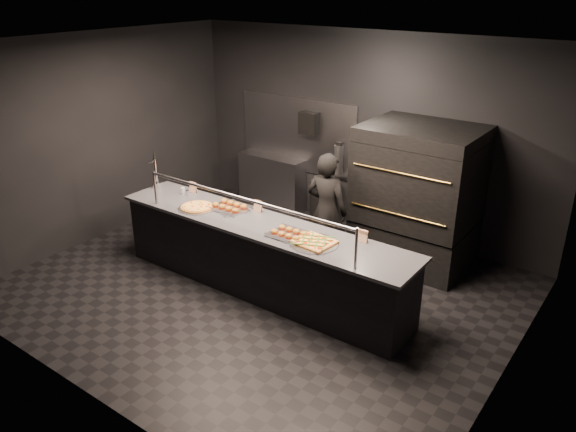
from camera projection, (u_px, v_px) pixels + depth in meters
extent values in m
plane|color=black|center=(261.00, 289.00, 7.17)|extent=(6.00, 6.00, 0.00)
plane|color=black|center=(256.00, 45.00, 5.98)|extent=(6.00, 6.00, 0.00)
cube|color=black|center=(363.00, 133.00, 8.43)|extent=(6.00, 0.04, 3.00)
cube|color=black|center=(72.00, 258.00, 4.72)|extent=(6.00, 0.04, 3.00)
cube|color=black|center=(99.00, 138.00, 8.20)|extent=(0.04, 5.00, 3.00)
cube|color=black|center=(523.00, 245.00, 4.95)|extent=(0.04, 5.00, 3.00)
cube|color=#99999E|center=(297.00, 134.00, 9.15)|extent=(2.20, 0.02, 1.20)
cube|color=black|center=(260.00, 258.00, 7.00)|extent=(4.00, 0.70, 0.88)
cube|color=#37383C|center=(260.00, 225.00, 6.81)|extent=(4.10, 0.78, 0.04)
cylinder|color=#99999E|center=(155.00, 187.00, 7.31)|extent=(0.03, 0.03, 0.45)
cylinder|color=#99999E|center=(356.00, 248.00, 5.68)|extent=(0.03, 0.03, 0.45)
cylinder|color=#99999E|center=(243.00, 198.00, 6.42)|extent=(3.00, 0.04, 0.04)
cube|color=black|center=(413.00, 240.00, 7.81)|extent=(1.50, 1.15, 0.60)
cube|color=black|center=(417.00, 200.00, 7.57)|extent=(1.50, 1.20, 0.55)
cube|color=black|center=(421.00, 161.00, 7.36)|extent=(1.50, 1.20, 0.55)
cube|color=black|center=(423.00, 133.00, 7.21)|extent=(1.50, 1.20, 0.18)
cylinder|color=gold|center=(397.00, 214.00, 7.11)|extent=(1.30, 0.02, 0.02)
cylinder|color=gold|center=(400.00, 173.00, 6.90)|extent=(1.30, 0.02, 0.02)
cube|color=#99999E|center=(272.00, 181.00, 9.58)|extent=(1.20, 0.35, 0.90)
cube|color=black|center=(309.00, 123.00, 8.82)|extent=(0.30, 0.20, 0.35)
cylinder|color=#B2B2B7|center=(338.00, 160.00, 8.73)|extent=(0.14, 0.14, 0.45)
cube|color=black|center=(339.00, 144.00, 8.63)|extent=(0.10, 0.06, 0.06)
cylinder|color=silver|center=(157.00, 185.00, 7.93)|extent=(0.15, 0.15, 0.08)
cylinder|color=silver|center=(156.00, 172.00, 7.86)|extent=(0.05, 0.05, 0.38)
cylinder|color=silver|center=(150.00, 162.00, 7.73)|extent=(0.02, 0.10, 0.02)
cone|color=black|center=(154.00, 154.00, 7.75)|extent=(0.05, 0.05, 0.15)
cylinder|color=silver|center=(197.00, 208.00, 7.24)|extent=(0.49, 0.49, 0.01)
cylinder|color=#C98140|center=(197.00, 207.00, 7.24)|extent=(0.42, 0.42, 0.02)
cylinder|color=#FDBE52|center=(197.00, 206.00, 7.23)|extent=(0.37, 0.37, 0.01)
cube|color=silver|center=(230.00, 208.00, 7.22)|extent=(0.59, 0.51, 0.02)
ellipsoid|color=#AC7224|center=(216.00, 204.00, 7.24)|extent=(0.09, 0.09, 0.06)
ellipsoid|color=#AC7224|center=(224.00, 201.00, 7.36)|extent=(0.09, 0.09, 0.06)
ellipsoid|color=#AC7224|center=(222.00, 206.00, 7.18)|extent=(0.09, 0.09, 0.06)
ellipsoid|color=#AC7224|center=(230.00, 202.00, 7.30)|extent=(0.09, 0.09, 0.06)
ellipsoid|color=#AC7224|center=(229.00, 208.00, 7.12)|extent=(0.09, 0.09, 0.06)
ellipsoid|color=#AC7224|center=(237.00, 204.00, 7.24)|extent=(0.09, 0.09, 0.06)
ellipsoid|color=#AC7224|center=(235.00, 210.00, 7.06)|extent=(0.09, 0.09, 0.06)
ellipsoid|color=#AC7224|center=(244.00, 206.00, 7.18)|extent=(0.09, 0.09, 0.06)
cube|color=silver|center=(289.00, 235.00, 6.47)|extent=(0.48, 0.38, 0.02)
ellipsoid|color=#AC7224|center=(274.00, 231.00, 6.49)|extent=(0.08, 0.08, 0.05)
ellipsoid|color=#AC7224|center=(282.00, 227.00, 6.60)|extent=(0.08, 0.08, 0.05)
ellipsoid|color=#AC7224|center=(281.00, 233.00, 6.43)|extent=(0.08, 0.08, 0.05)
ellipsoid|color=#AC7224|center=(289.00, 229.00, 6.54)|extent=(0.08, 0.08, 0.05)
ellipsoid|color=#AC7224|center=(289.00, 236.00, 6.37)|extent=(0.08, 0.08, 0.05)
ellipsoid|color=#AC7224|center=(296.00, 231.00, 6.48)|extent=(0.08, 0.08, 0.05)
ellipsoid|color=#AC7224|center=(296.00, 238.00, 6.32)|extent=(0.08, 0.08, 0.05)
ellipsoid|color=#AC7224|center=(304.00, 233.00, 6.43)|extent=(0.08, 0.08, 0.05)
cylinder|color=silver|center=(314.00, 243.00, 6.28)|extent=(0.54, 0.54, 0.01)
cube|color=#C98140|center=(314.00, 242.00, 6.27)|extent=(0.46, 0.42, 0.02)
cube|color=#FDBE52|center=(314.00, 241.00, 6.27)|extent=(0.44, 0.40, 0.01)
cube|color=#4C8529|center=(314.00, 240.00, 6.27)|extent=(0.41, 0.37, 0.01)
cylinder|color=silver|center=(183.00, 191.00, 7.70)|extent=(0.05, 0.05, 0.09)
cylinder|color=silver|center=(188.00, 193.00, 7.66)|extent=(0.04, 0.04, 0.07)
cube|color=white|center=(193.00, 187.00, 7.74)|extent=(0.12, 0.04, 0.15)
cube|color=white|center=(258.00, 206.00, 7.12)|extent=(0.12, 0.04, 0.15)
cube|color=white|center=(363.00, 236.00, 6.30)|extent=(0.12, 0.04, 0.15)
cylinder|color=black|center=(323.00, 202.00, 8.95)|extent=(0.43, 0.43, 0.71)
imported|color=black|center=(327.00, 210.00, 7.49)|extent=(0.61, 0.43, 1.60)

